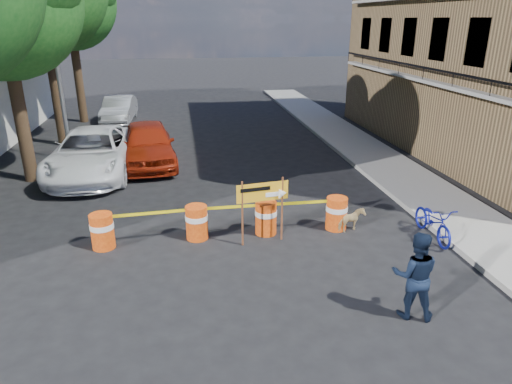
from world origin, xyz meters
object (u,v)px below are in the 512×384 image
object	(u,v)px
barrel_mid_right	(266,217)
detour_sign	(269,196)
suv_white	(92,153)
barrel_far_left	(102,230)
dog	(351,220)
sedan_silver	(119,109)
bicycle	(436,206)
barrel_far_right	(336,213)
sedan_red	(148,144)
pedestrian	(415,275)
barrel_mid_left	(197,222)

from	to	relation	value
barrel_mid_right	detour_sign	world-z (taller)	detour_sign
detour_sign	suv_white	bearing A→B (deg)	121.21
barrel_far_left	dog	bearing A→B (deg)	-0.95
sedan_silver	bicycle	bearing A→B (deg)	-56.16
barrel_far_right	bicycle	size ratio (longest dim) A/B	0.50
barrel_far_left	dog	xyz separation A→B (m)	(6.41, -0.11, -0.16)
detour_sign	sedan_red	xyz separation A→B (m)	(-3.36, 7.34, -0.42)
pedestrian	dog	world-z (taller)	pedestrian
detour_sign	sedan_red	bearing A→B (deg)	106.28
barrel_mid_right	barrel_far_right	xyz separation A→B (m)	(1.93, -0.03, 0.00)
barrel_far_left	pedestrian	xyz separation A→B (m)	(6.22, -3.84, 0.41)
barrel_mid_left	dog	bearing A→B (deg)	-3.42
barrel_far_right	suv_white	world-z (taller)	suv_white
sedan_silver	barrel_mid_left	bearing A→B (deg)	-73.67
detour_sign	barrel_mid_left	bearing A→B (deg)	156.54
barrel_far_left	sedan_silver	world-z (taller)	sedan_silver
barrel_far_left	sedan_silver	xyz separation A→B (m)	(-1.25, 15.28, 0.23)
bicycle	suv_white	bearing A→B (deg)	145.66
barrel_far_right	sedan_red	xyz separation A→B (m)	(-5.32, 6.88, 0.35)
barrel_far_right	sedan_silver	size ratio (longest dim) A/B	0.21
barrel_mid_right	pedestrian	world-z (taller)	pedestrian
detour_sign	pedestrian	distance (m)	4.10
barrel_mid_right	barrel_far_right	world-z (taller)	same
barrel_far_left	dog	world-z (taller)	barrel_far_left
dog	detour_sign	bearing A→B (deg)	74.93
pedestrian	sedan_red	size ratio (longest dim) A/B	0.36
bicycle	dog	size ratio (longest dim) A/B	2.41
barrel_mid_left	suv_white	world-z (taller)	suv_white
sedan_red	detour_sign	bearing A→B (deg)	-71.12
barrel_far_left	barrel_mid_right	distance (m)	4.14
barrel_far_left	pedestrian	world-z (taller)	pedestrian
barrel_mid_left	barrel_far_right	xyz separation A→B (m)	(3.74, -0.03, 0.00)
dog	sedan_red	size ratio (longest dim) A/B	0.15
detour_sign	pedestrian	world-z (taller)	pedestrian
pedestrian	bicycle	size ratio (longest dim) A/B	0.97
sedan_silver	pedestrian	bearing A→B (deg)	-65.62
sedan_silver	dog	bearing A→B (deg)	-60.48
barrel_far_right	sedan_silver	distance (m)	16.85
suv_white	bicycle	bearing A→B (deg)	-34.34
dog	barrel_far_right	bearing A→B (deg)	36.61
sedan_red	pedestrian	bearing A→B (deg)	-68.96
bicycle	sedan_silver	bearing A→B (deg)	122.30
barrel_far_right	dog	xyz separation A→B (m)	(0.35, -0.22, -0.16)
suv_white	sedan_silver	xyz separation A→B (m)	(-0.08, 9.23, -0.11)
barrel_far_right	sedan_red	size ratio (longest dim) A/B	0.19
bicycle	detour_sign	bearing A→B (deg)	175.01
barrel_far_left	suv_white	size ratio (longest dim) A/B	0.15
barrel_far_left	bicycle	distance (m)	8.40
suv_white	pedestrian	bearing A→B (deg)	-51.74
barrel_far_left	detour_sign	size ratio (longest dim) A/B	0.53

